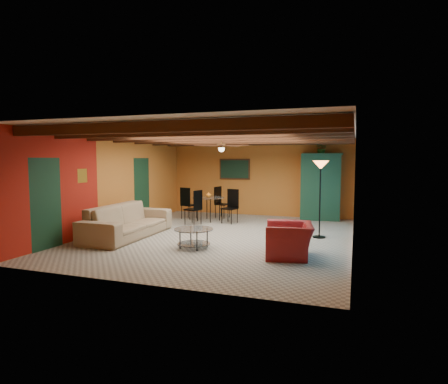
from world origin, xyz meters
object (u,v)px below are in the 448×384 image
at_px(potted_plant, 322,148).
at_px(floor_lamp, 320,199).
at_px(sofa, 128,221).
at_px(armoire, 321,188).
at_px(coffee_table, 194,238).
at_px(armchair, 289,240).
at_px(dining_table, 209,204).
at_px(vase, 208,185).

bearing_deg(potted_plant, floor_lamp, -85.64).
bearing_deg(sofa, floor_lamp, -73.23).
bearing_deg(sofa, armoire, -45.80).
bearing_deg(armoire, floor_lamp, -91.57).
xyz_separation_m(coffee_table, potted_plant, (2.36, 5.13, 2.15)).
bearing_deg(armchair, dining_table, -149.55).
height_order(sofa, coffee_table, sofa).
height_order(armchair, dining_table, dining_table).
relative_size(dining_table, armoire, 0.97).
xyz_separation_m(sofa, armoire, (4.48, 4.54, 0.65)).
bearing_deg(potted_plant, sofa, -134.58).
distance_m(armchair, coffee_table, 2.18).
bearing_deg(vase, armchair, -48.69).
xyz_separation_m(armchair, coffee_table, (-2.17, 0.05, -0.12)).
distance_m(floor_lamp, vase, 3.97).
bearing_deg(armchair, sofa, -109.32).
bearing_deg(sofa, potted_plant, -45.80).
bearing_deg(armchair, armoire, 167.06).
distance_m(sofa, armoire, 6.41).
bearing_deg(sofa, dining_table, -20.10).
bearing_deg(coffee_table, armchair, -1.38).
height_order(floor_lamp, potted_plant, potted_plant).
bearing_deg(dining_table, armchair, -48.69).
xyz_separation_m(coffee_table, armoire, (2.36, 5.13, 0.84)).
xyz_separation_m(floor_lamp, potted_plant, (-0.23, 3.01, 1.38)).
xyz_separation_m(dining_table, vase, (0.00, 0.00, 0.63)).
height_order(dining_table, armoire, armoire).
bearing_deg(armchair, coffee_table, -102.25).
bearing_deg(vase, sofa, -108.88).
bearing_deg(coffee_table, potted_plant, 65.28).
xyz_separation_m(potted_plant, vase, (-3.43, -1.49, -1.21)).
bearing_deg(armoire, vase, -162.48).
distance_m(armoire, potted_plant, 1.30).
relative_size(armchair, potted_plant, 2.31).
relative_size(potted_plant, vase, 2.65).
xyz_separation_m(coffee_table, vase, (-1.07, 3.64, 0.94)).
height_order(sofa, armoire, armoire).
distance_m(coffee_table, armoire, 5.71).
height_order(potted_plant, vase, potted_plant).
bearing_deg(floor_lamp, coffee_table, -140.78).
height_order(armchair, coffee_table, armchair).
relative_size(dining_table, floor_lamp, 1.04).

